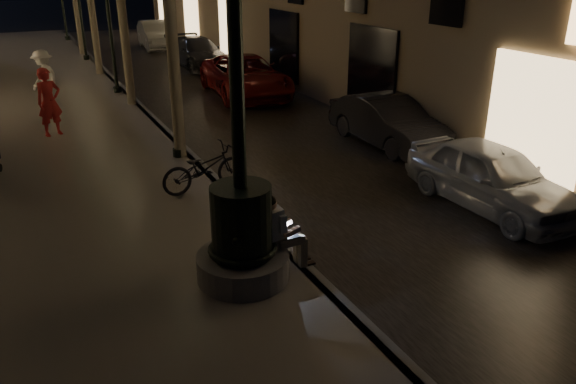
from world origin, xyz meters
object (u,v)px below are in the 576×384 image
car_fifth (157,35)px  bicycle (204,168)px  fountain_lamppost (241,217)px  seated_man_laptop (279,230)px  car_third (246,76)px  car_second (388,122)px  lamp_curb_b (107,5)px  car_front (492,177)px  lamp_curb_a (169,29)px  pedestrian_white (44,77)px  car_rear (197,53)px  pedestrian_red (49,102)px

car_fifth → bicycle: car_fifth is taller
fountain_lamppost → seated_man_laptop: bearing=0.0°
car_third → car_second: bearing=-75.4°
lamp_curb_b → car_second: (5.50, -9.00, -2.58)m
car_third → car_front: bearing=-81.7°
lamp_curb_a → fountain_lamppost: bearing=-96.7°
car_second → pedestrian_white: bearing=133.6°
car_front → pedestrian_white: size_ratio=2.19×
lamp_curb_a → car_third: lamp_curb_a is taller
car_rear → pedestrian_red: bearing=-130.1°
fountain_lamppost → car_second: size_ratio=1.31×
lamp_curb_a → bicycle: 3.48m
car_front → car_fifth: (-0.64, 24.63, 0.10)m
car_third → pedestrian_red: (-6.88, -2.88, 0.39)m
car_third → pedestrian_red: pedestrian_red is taller
car_front → pedestrian_red: 11.45m
lamp_curb_a → pedestrian_red: size_ratio=2.62×
lamp_curb_b → bicycle: (-0.10, -10.36, -2.55)m
lamp_curb_b → car_second: size_ratio=1.21×
pedestrian_red → fountain_lamppost: bearing=-98.5°
fountain_lamppost → lamp_curb_b: bearing=87.1°
pedestrian_red → seated_man_laptop: bearing=-94.9°
lamp_curb_b → pedestrian_white: (-2.41, -0.79, -2.14)m
fountain_lamppost → car_front: 5.70m
car_second → car_third: size_ratio=0.76×
car_third → car_fifth: bearing=95.2°
lamp_curb_b → car_rear: bearing=45.9°
car_second → pedestrian_white: size_ratio=2.23×
lamp_curb_a → pedestrian_red: 4.69m
lamp_curb_a → car_fifth: bearing=77.4°
car_rear → seated_man_laptop: bearing=-106.8°
car_fifth → pedestrian_red: (-6.88, -16.00, 0.35)m
car_front → lamp_curb_b: bearing=109.1°
pedestrian_white → car_rear: bearing=165.6°
lamp_curb_b → car_second: bearing=-58.6°
lamp_curb_a → car_front: lamp_curb_a is taller
car_rear → pedestrian_white: size_ratio=2.63×
car_front → car_rear: (-0.41, 17.99, 0.01)m
lamp_curb_a → car_front: (4.94, -5.33, -2.57)m
seated_man_laptop → bicycle: size_ratio=0.69×
car_front → car_third: (-0.64, 11.51, 0.06)m
car_rear → lamp_curb_b: bearing=-137.1°
car_third → pedestrian_white: 6.80m
lamp_curb_a → pedestrian_white: size_ratio=2.70×
lamp_curb_a → car_third: bearing=55.2°
fountain_lamppost → seated_man_laptop: (0.61, 0.00, -0.33)m
seated_man_laptop → bicycle: 3.64m
lamp_curb_b → car_third: bearing=-22.9°
lamp_curb_b → bicycle: bearing=-90.6°
seated_man_laptop → car_front: size_ratio=0.33×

